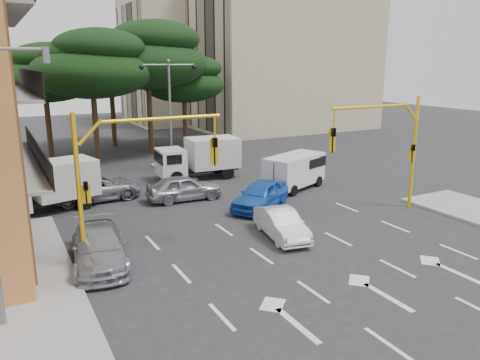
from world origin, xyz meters
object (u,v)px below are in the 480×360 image
object	(u,v)px
car_white_hatch	(281,224)
box_truck_a	(46,187)
street_lamp_center	(170,96)
car_silver_wagon	(99,247)
van_white	(294,172)
box_truck_b	(199,159)
car_silver_cross_b	(184,188)
signal_mast_right	(390,139)
car_silver_cross_a	(96,188)
signal_mast_left	(127,166)
car_blue_compact	(261,195)

from	to	relation	value
car_white_hatch	box_truck_a	world-z (taller)	box_truck_a
street_lamp_center	car_silver_wagon	bearing A→B (deg)	-120.27
van_white	box_truck_b	bearing A→B (deg)	-163.86
car_silver_cross_b	signal_mast_right	bearing A→B (deg)	-126.24
signal_mast_right	car_silver_cross_a	bearing A→B (deg)	144.27
car_white_hatch	car_silver_cross_b	bearing A→B (deg)	112.11
box_truck_a	signal_mast_left	bearing A→B (deg)	-178.97
signal_mast_right	box_truck_a	bearing A→B (deg)	151.85
van_white	car_white_hatch	bearing A→B (deg)	-60.58
signal_mast_right	box_truck_a	size ratio (longest dim) A/B	1.12
car_silver_wagon	car_silver_cross_a	xyz separation A→B (m)	(1.74, 9.09, 0.00)
signal_mast_left	car_white_hatch	world-z (taller)	signal_mast_left
car_silver_cross_b	box_truck_a	world-z (taller)	box_truck_a
signal_mast_right	signal_mast_left	size ratio (longest dim) A/B	1.00
car_silver_cross_a	box_truck_a	world-z (taller)	box_truck_a
van_white	street_lamp_center	bearing A→B (deg)	-168.82
car_blue_compact	car_silver_wagon	xyz separation A→B (m)	(-9.26, -3.30, -0.04)
van_white	car_silver_wagon	bearing A→B (deg)	-88.36
car_blue_compact	car_silver_cross_b	bearing A→B (deg)	-172.15
car_blue_compact	car_silver_cross_a	size ratio (longest dim) A/B	0.86
car_silver_wagon	van_white	xyz separation A→B (m)	(13.19, 5.88, 0.37)
car_blue_compact	box_truck_a	world-z (taller)	box_truck_a
car_silver_cross_a	box_truck_b	bearing A→B (deg)	-77.17
signal_mast_right	box_truck_a	distance (m)	18.11
car_white_hatch	car_silver_cross_a	bearing A→B (deg)	131.32
signal_mast_left	car_white_hatch	bearing A→B (deg)	-4.87
signal_mast_left	box_truck_a	xyz separation A→B (m)	(-2.20, 8.46, -2.57)
signal_mast_right	box_truck_b	xyz separation A→B (m)	(-5.80, 11.45, -2.51)
signal_mast_left	street_lamp_center	size ratio (longest dim) A/B	0.77
car_silver_cross_b	van_white	world-z (taller)	van_white
street_lamp_center	van_white	distance (m)	10.35
car_silver_cross_a	car_silver_cross_b	bearing A→B (deg)	-120.52
box_truck_a	box_truck_b	bearing A→B (deg)	-86.89
signal_mast_right	car_silver_wagon	size ratio (longest dim) A/B	1.22
signal_mast_left	car_silver_cross_b	world-z (taller)	signal_mast_left
car_silver_cross_b	signal_mast_left	bearing A→B (deg)	147.87
box_truck_a	car_white_hatch	bearing A→B (deg)	-149.00
car_silver_cross_a	car_silver_cross_b	xyz separation A→B (m)	(4.46, -2.33, 0.02)
street_lamp_center	box_truck_b	xyz separation A→B (m)	(1.00, -2.56, -4.06)
car_blue_compact	box_truck_b	xyz separation A→B (m)	(-0.26, 7.84, 0.62)
van_white	box_truck_b	world-z (taller)	box_truck_b
signal_mast_left	car_white_hatch	size ratio (longest dim) A/B	1.56
street_lamp_center	box_truck_a	xyz separation A→B (m)	(-9.00, -5.55, -4.11)
signal_mast_right	car_silver_cross_b	size ratio (longest dim) A/B	1.40
signal_mast_right	van_white	world-z (taller)	signal_mast_right
car_silver_cross_a	box_truck_a	bearing A→B (deg)	106.04
signal_mast_left	box_truck_a	distance (m)	9.11
street_lamp_center	car_silver_cross_b	size ratio (longest dim) A/B	1.81
signal_mast_left	signal_mast_right	bearing A→B (deg)	0.00
signal_mast_right	car_silver_cross_a	size ratio (longest dim) A/B	1.16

